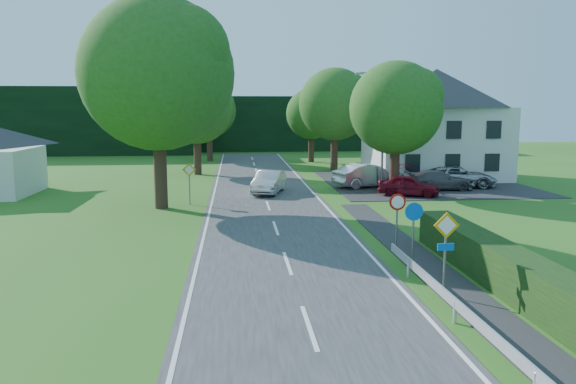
{
  "coord_description": "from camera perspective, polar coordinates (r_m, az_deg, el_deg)",
  "views": [
    {
      "loc": [
        -1.82,
        -7.58,
        5.62
      ],
      "look_at": [
        0.61,
        18.31,
        1.68
      ],
      "focal_mm": 35.0,
      "sensor_mm": 36.0,
      "label": 1
    }
  ],
  "objects": [
    {
      "name": "motorcycle",
      "position": [
        40.38,
        -2.27,
        1.37
      ],
      "size": [
        0.78,
        1.93,
        0.99
      ],
      "primitive_type": "imported",
      "rotation": [
        0.0,
        0.0,
        -0.07
      ],
      "color": "black",
      "rests_on": "road"
    },
    {
      "name": "moving_car",
      "position": [
        36.76,
        -1.96,
        1.02
      ],
      "size": [
        2.65,
        4.66,
        1.45
      ],
      "primitive_type": "imported",
      "rotation": [
        0.0,
        0.0,
        -0.27
      ],
      "color": "#BCBDC1",
      "rests_on": "road"
    },
    {
      "name": "tree_right_mid",
      "position": [
        37.08,
        10.87,
        6.4
      ],
      "size": [
        7.0,
        7.0,
        8.58
      ],
      "primitive_type": null,
      "color": "#254F17",
      "rests_on": "ground"
    },
    {
      "name": "parked_car_silver_b",
      "position": [
        41.42,
        16.92,
        1.5
      ],
      "size": [
        5.6,
        3.43,
        1.45
      ],
      "primitive_type": "imported",
      "rotation": [
        0.0,
        0.0,
        1.36
      ],
      "color": "#A2A4A9",
      "rests_on": "parking_pad"
    },
    {
      "name": "sign_priority_left",
      "position": [
        32.91,
        -10.0,
        1.67
      ],
      "size": [
        0.78,
        0.09,
        2.44
      ],
      "color": "slate",
      "rests_on": "ground"
    },
    {
      "name": "parking_pad",
      "position": [
        43.24,
        13.32,
        0.93
      ],
      "size": [
        14.0,
        16.0,
        0.04
      ],
      "primitive_type": "cube",
      "color": "#262628",
      "rests_on": "ground"
    },
    {
      "name": "parked_car_red",
      "position": [
        36.46,
        12.17,
        0.65
      ],
      "size": [
        4.15,
        2.9,
        1.31
      ],
      "primitive_type": "imported",
      "rotation": [
        0.0,
        0.0,
        1.18
      ],
      "color": "maroon",
      "rests_on": "parking_pad"
    },
    {
      "name": "line_centre",
      "position": [
        28.2,
        -1.56,
        -2.8
      ],
      "size": [
        0.12,
        80.0,
        0.01
      ],
      "primitive_type": null,
      "color": "white",
      "rests_on": "road"
    },
    {
      "name": "treeline_left",
      "position": [
        74.36,
        -26.16,
        6.49
      ],
      "size": [
        44.0,
        6.0,
        8.0
      ],
      "primitive_type": "cube",
      "color": "black",
      "rests_on": "ground"
    },
    {
      "name": "parasol",
      "position": [
        39.0,
        11.29,
        1.58
      ],
      "size": [
        2.39,
        2.42,
        1.85
      ],
      "primitive_type": "imported",
      "rotation": [
        0.0,
        0.0,
        0.21
      ],
      "color": "red",
      "rests_on": "parking_pad"
    },
    {
      "name": "parked_car_grey",
      "position": [
        39.65,
        15.06,
        1.17
      ],
      "size": [
        4.6,
        2.1,
        1.3
      ],
      "primitive_type": "imported",
      "rotation": [
        0.0,
        0.0,
        1.51
      ],
      "color": "#525156",
      "rests_on": "parking_pad"
    },
    {
      "name": "treeline_right",
      "position": [
        74.27,
        2.25,
        6.96
      ],
      "size": [
        30.0,
        5.0,
        7.0
      ],
      "primitive_type": "cube",
      "color": "black",
      "rests_on": "ground"
    },
    {
      "name": "sign_roundabout",
      "position": [
        19.94,
        12.64,
        -3.01
      ],
      "size": [
        0.64,
        0.08,
        2.37
      ],
      "color": "slate",
      "rests_on": "ground"
    },
    {
      "name": "line_edge_left",
      "position": [
        28.18,
        -8.18,
        -2.89
      ],
      "size": [
        0.12,
        80.0,
        0.01
      ],
      "primitive_type": "cube",
      "color": "white",
      "rests_on": "road"
    },
    {
      "name": "road",
      "position": [
        28.21,
        -1.56,
        -2.84
      ],
      "size": [
        7.0,
        80.0,
        0.04
      ],
      "primitive_type": "cube",
      "color": "#323234",
      "rests_on": "ground"
    },
    {
      "name": "streetlight",
      "position": [
        38.88,
        9.43,
        6.79
      ],
      "size": [
        2.03,
        0.18,
        8.0
      ],
      "color": "slate",
      "rests_on": "ground"
    },
    {
      "name": "sign_priority_right",
      "position": [
        17.16,
        15.74,
        -4.59
      ],
      "size": [
        0.78,
        0.09,
        2.59
      ],
      "color": "slate",
      "rests_on": "ground"
    },
    {
      "name": "tree_right_back",
      "position": [
        58.14,
        2.38,
        6.79
      ],
      "size": [
        6.2,
        6.2,
        7.56
      ],
      "primitive_type": null,
      "color": "#254F17",
      "rests_on": "ground"
    },
    {
      "name": "tree_left_back",
      "position": [
        59.67,
        -8.0,
        7.0
      ],
      "size": [
        6.6,
        6.6,
        8.07
      ],
      "primitive_type": null,
      "color": "#254F17",
      "rests_on": "ground"
    },
    {
      "name": "parked_car_silver_a",
      "position": [
        39.98,
        8.18,
        1.7
      ],
      "size": [
        5.34,
        3.31,
        1.66
      ],
      "primitive_type": "imported",
      "rotation": [
        0.0,
        0.0,
        1.9
      ],
      "color": "#B8B7BC",
      "rests_on": "parking_pad"
    },
    {
      "name": "tree_main",
      "position": [
        31.86,
        -13.06,
        8.75
      ],
      "size": [
        9.4,
        9.4,
        11.64
      ],
      "primitive_type": null,
      "color": "#254F17",
      "rests_on": "ground"
    },
    {
      "name": "line_edge_right",
      "position": [
        28.6,
        4.96,
        -2.67
      ],
      "size": [
        0.12,
        80.0,
        0.01
      ],
      "primitive_type": "cube",
      "color": "white",
      "rests_on": "road"
    },
    {
      "name": "sign_speed_limit",
      "position": [
        21.79,
        11.04,
        -1.73
      ],
      "size": [
        0.64,
        0.11,
        2.37
      ],
      "color": "slate",
      "rests_on": "ground"
    },
    {
      "name": "house_white",
      "position": [
        46.38,
        14.68,
        6.83
      ],
      "size": [
        10.6,
        8.4,
        8.6
      ],
      "color": "silver",
      "rests_on": "ground"
    },
    {
      "name": "tree_right_far",
      "position": [
        50.38,
        4.76,
        7.36
      ],
      "size": [
        7.4,
        7.4,
        9.09
      ],
      "primitive_type": null,
      "color": "#254F17",
      "rests_on": "ground"
    },
    {
      "name": "tree_left_far",
      "position": [
        47.71,
        -9.25,
        6.9
      ],
      "size": [
        7.0,
        7.0,
        8.58
      ],
      "primitive_type": null,
      "color": "#254F17",
      "rests_on": "ground"
    }
  ]
}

